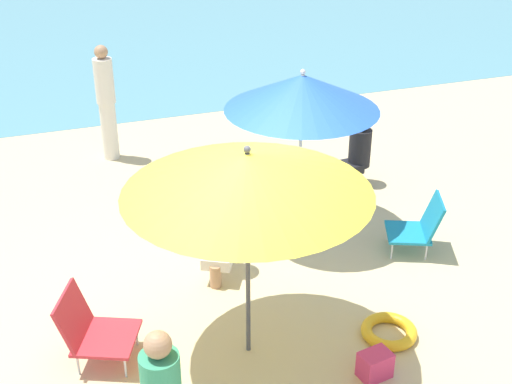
{
  "coord_description": "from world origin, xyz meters",
  "views": [
    {
      "loc": [
        -1.31,
        -4.94,
        4.09
      ],
      "look_at": [
        0.83,
        1.2,
        0.7
      ],
      "focal_mm": 47.78,
      "sensor_mm": 36.0,
      "label": 1
    }
  ],
  "objects_px": {
    "person_b": "(221,232)",
    "person_d": "(106,102)",
    "umbrella_yellow": "(247,173)",
    "beach_chair_a": "(212,174)",
    "beach_chair_c": "(419,225)",
    "umbrella_blue": "(302,92)",
    "swim_ring": "(389,331)",
    "beach_bag": "(375,365)",
    "beach_chair_b": "(92,328)",
    "person_c": "(356,150)"
  },
  "relations": [
    {
      "from": "person_b",
      "to": "person_d",
      "type": "bearing_deg",
      "value": -140.04
    },
    {
      "from": "umbrella_yellow",
      "to": "beach_chair_a",
      "type": "bearing_deg",
      "value": 80.06
    },
    {
      "from": "umbrella_yellow",
      "to": "beach_chair_c",
      "type": "distance_m",
      "value": 2.89
    },
    {
      "from": "person_d",
      "to": "umbrella_yellow",
      "type": "bearing_deg",
      "value": -149.26
    },
    {
      "from": "umbrella_blue",
      "to": "person_b",
      "type": "distance_m",
      "value": 1.74
    },
    {
      "from": "umbrella_yellow",
      "to": "umbrella_blue",
      "type": "bearing_deg",
      "value": 56.49
    },
    {
      "from": "beach_chair_c",
      "to": "swim_ring",
      "type": "relative_size",
      "value": 1.35
    },
    {
      "from": "person_b",
      "to": "beach_chair_c",
      "type": "bearing_deg",
      "value": 109.95
    },
    {
      "from": "beach_chair_a",
      "to": "person_b",
      "type": "distance_m",
      "value": 1.83
    },
    {
      "from": "person_d",
      "to": "beach_bag",
      "type": "distance_m",
      "value": 5.5
    },
    {
      "from": "beach_chair_b",
      "to": "person_c",
      "type": "bearing_deg",
      "value": 55.9
    },
    {
      "from": "umbrella_yellow",
      "to": "person_b",
      "type": "relative_size",
      "value": 2.09
    },
    {
      "from": "person_b",
      "to": "person_c",
      "type": "height_order",
      "value": "person_b"
    },
    {
      "from": "person_d",
      "to": "swim_ring",
      "type": "bearing_deg",
      "value": -135.25
    },
    {
      "from": "umbrella_blue",
      "to": "beach_bag",
      "type": "height_order",
      "value": "umbrella_blue"
    },
    {
      "from": "swim_ring",
      "to": "beach_chair_b",
      "type": "bearing_deg",
      "value": 167.35
    },
    {
      "from": "umbrella_blue",
      "to": "beach_chair_a",
      "type": "relative_size",
      "value": 2.57
    },
    {
      "from": "umbrella_yellow",
      "to": "beach_chair_a",
      "type": "height_order",
      "value": "umbrella_yellow"
    },
    {
      "from": "beach_chair_a",
      "to": "umbrella_blue",
      "type": "bearing_deg",
      "value": -18.81
    },
    {
      "from": "person_b",
      "to": "umbrella_blue",
      "type": "bearing_deg",
      "value": 147.29
    },
    {
      "from": "beach_chair_a",
      "to": "beach_chair_c",
      "type": "height_order",
      "value": "beach_chair_c"
    },
    {
      "from": "umbrella_yellow",
      "to": "swim_ring",
      "type": "distance_m",
      "value": 2.16
    },
    {
      "from": "beach_chair_b",
      "to": "swim_ring",
      "type": "xyz_separation_m",
      "value": [
        2.6,
        -0.58,
        -0.28
      ]
    },
    {
      "from": "umbrella_blue",
      "to": "beach_chair_b",
      "type": "distance_m",
      "value": 3.3
    },
    {
      "from": "swim_ring",
      "to": "beach_chair_c",
      "type": "bearing_deg",
      "value": 49.84
    },
    {
      "from": "swim_ring",
      "to": "beach_bag",
      "type": "distance_m",
      "value": 0.58
    },
    {
      "from": "umbrella_blue",
      "to": "beach_chair_b",
      "type": "xyz_separation_m",
      "value": [
        -2.58,
        -1.57,
        -1.32
      ]
    },
    {
      "from": "beach_chair_c",
      "to": "person_d",
      "type": "bearing_deg",
      "value": -29.13
    },
    {
      "from": "umbrella_blue",
      "to": "beach_chair_c",
      "type": "distance_m",
      "value": 1.94
    },
    {
      "from": "umbrella_yellow",
      "to": "swim_ring",
      "type": "xyz_separation_m",
      "value": [
        1.29,
        -0.25,
        -1.71
      ]
    },
    {
      "from": "beach_bag",
      "to": "beach_chair_c",
      "type": "bearing_deg",
      "value": 49.48
    },
    {
      "from": "umbrella_blue",
      "to": "swim_ring",
      "type": "bearing_deg",
      "value": -89.42
    },
    {
      "from": "umbrella_blue",
      "to": "person_d",
      "type": "height_order",
      "value": "umbrella_blue"
    },
    {
      "from": "beach_chair_c",
      "to": "person_b",
      "type": "xyz_separation_m",
      "value": [
        -2.17,
        0.33,
        0.16
      ]
    },
    {
      "from": "umbrella_blue",
      "to": "beach_chair_b",
      "type": "height_order",
      "value": "umbrella_blue"
    },
    {
      "from": "person_c",
      "to": "umbrella_blue",
      "type": "bearing_deg",
      "value": 27.69
    },
    {
      "from": "beach_chair_a",
      "to": "beach_chair_b",
      "type": "bearing_deg",
      "value": -85.15
    },
    {
      "from": "beach_bag",
      "to": "beach_chair_a",
      "type": "bearing_deg",
      "value": 95.64
    },
    {
      "from": "person_c",
      "to": "beach_bag",
      "type": "relative_size",
      "value": 3.62
    },
    {
      "from": "beach_chair_b",
      "to": "beach_chair_c",
      "type": "height_order",
      "value": "beach_chair_b"
    },
    {
      "from": "beach_chair_a",
      "to": "umbrella_yellow",
      "type": "bearing_deg",
      "value": -60.92
    },
    {
      "from": "beach_chair_c",
      "to": "swim_ring",
      "type": "distance_m",
      "value": 1.6
    },
    {
      "from": "beach_chair_c",
      "to": "person_b",
      "type": "bearing_deg",
      "value": 14.2
    },
    {
      "from": "umbrella_yellow",
      "to": "beach_chair_b",
      "type": "xyz_separation_m",
      "value": [
        -1.32,
        0.34,
        -1.43
      ]
    },
    {
      "from": "beach_chair_b",
      "to": "umbrella_yellow",
      "type": "bearing_deg",
      "value": 9.14
    },
    {
      "from": "person_c",
      "to": "person_d",
      "type": "relative_size",
      "value": 0.59
    },
    {
      "from": "person_b",
      "to": "swim_ring",
      "type": "distance_m",
      "value": 1.97
    },
    {
      "from": "umbrella_blue",
      "to": "beach_chair_a",
      "type": "xyz_separation_m",
      "value": [
        -0.73,
        1.16,
        -1.39
      ]
    },
    {
      "from": "beach_chair_c",
      "to": "person_d",
      "type": "distance_m",
      "value": 4.63
    },
    {
      "from": "beach_chair_a",
      "to": "person_b",
      "type": "height_order",
      "value": "person_b"
    }
  ]
}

